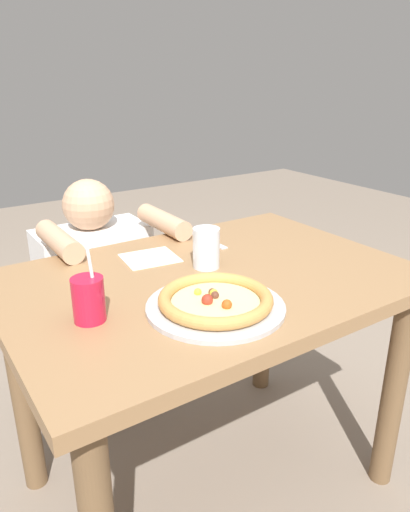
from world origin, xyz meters
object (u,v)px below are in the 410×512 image
water_cup_clear (206,247)px  fork (209,241)px  drink_cup_colored (89,299)px  pizza_near (215,302)px  diner_seated (98,307)px

water_cup_clear → fork: water_cup_clear is taller
drink_cup_colored → fork: 0.61m
fork → pizza_near: bearing=-122.3°
pizza_near → diner_seated: bearing=89.7°
diner_seated → drink_cup_colored: bearing=-111.2°
pizza_near → fork: size_ratio=1.66×
water_cup_clear → pizza_near: bearing=-119.2°
pizza_near → drink_cup_colored: (-0.27, 0.12, 0.03)m
drink_cup_colored → water_cup_clear: drink_cup_colored is taller
drink_cup_colored → fork: (0.53, 0.30, -0.05)m
water_cup_clear → fork: bearing=54.0°
water_cup_clear → fork: size_ratio=0.58×
pizza_near → fork: (0.26, 0.42, -0.02)m
drink_cup_colored → water_cup_clear: size_ratio=1.57×
water_cup_clear → fork: 0.23m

